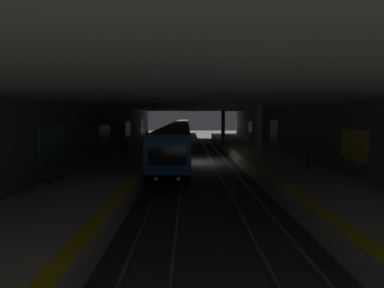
# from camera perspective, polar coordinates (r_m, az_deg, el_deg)

# --- Properties ---
(ground_plane) EXTENTS (120.00, 120.00, 0.00)m
(ground_plane) POSITION_cam_1_polar(r_m,az_deg,el_deg) (28.31, 1.14, -3.78)
(ground_plane) COLOR #42423F
(track_left) EXTENTS (60.00, 1.53, 0.16)m
(track_left) POSITION_cam_1_polar(r_m,az_deg,el_deg) (28.46, 5.58, -3.59)
(track_left) COLOR gray
(track_left) RESTS_ON ground
(track_right) EXTENTS (60.00, 1.53, 0.16)m
(track_right) POSITION_cam_1_polar(r_m,az_deg,el_deg) (28.30, -3.32, -3.63)
(track_right) COLOR gray
(track_right) RESTS_ON ground
(platform_left) EXTENTS (60.00, 5.30, 1.06)m
(platform_left) POSITION_cam_1_polar(r_m,az_deg,el_deg) (29.20, 14.11, -2.62)
(platform_left) COLOR beige
(platform_left) RESTS_ON ground
(platform_right) EXTENTS (60.00, 5.30, 1.06)m
(platform_right) POSITION_cam_1_polar(r_m,az_deg,el_deg) (28.75, -12.03, -2.70)
(platform_right) COLOR beige
(platform_right) RESTS_ON ground
(wall_left) EXTENTS (60.00, 0.56, 5.60)m
(wall_left) POSITION_cam_1_polar(r_m,az_deg,el_deg) (29.86, 19.59, 1.80)
(wall_left) COLOR slate
(wall_left) RESTS_ON ground
(wall_right) EXTENTS (60.00, 0.56, 5.60)m
(wall_right) POSITION_cam_1_polar(r_m,az_deg,el_deg) (29.25, -17.69, 1.78)
(wall_right) COLOR slate
(wall_right) RESTS_ON ground
(ceiling_slab) EXTENTS (60.00, 19.40, 0.40)m
(ceiling_slab) POSITION_cam_1_polar(r_m,az_deg,el_deg) (27.93, 1.17, 8.04)
(ceiling_slab) COLOR #ADAAA3
(ceiling_slab) RESTS_ON wall_left
(pillar_near) EXTENTS (0.56, 0.56, 4.55)m
(pillar_near) POSITION_cam_1_polar(r_m,az_deg,el_deg) (21.39, 13.59, 1.90)
(pillar_near) COLOR gray
(pillar_near) RESTS_ON platform_left
(pillar_far) EXTENTS (0.56, 0.56, 4.55)m
(pillar_far) POSITION_cam_1_polar(r_m,az_deg,el_deg) (41.93, 6.45, 3.90)
(pillar_far) COLOR gray
(pillar_far) RESTS_ON platform_left
(metro_train) EXTENTS (60.63, 2.83, 3.49)m
(metro_train) POSITION_cam_1_polar(r_m,az_deg,el_deg) (46.27, -2.38, 2.51)
(metro_train) COLOR #19569E
(metro_train) RESTS_ON track_right
(bench_left_near) EXTENTS (1.70, 0.47, 0.86)m
(bench_left_near) POSITION_cam_1_polar(r_m,az_deg,el_deg) (28.77, 18.47, -0.76)
(bench_left_near) COLOR #262628
(bench_left_near) RESTS_ON platform_left
(bench_left_mid) EXTENTS (1.70, 0.47, 0.86)m
(bench_left_mid) POSITION_cam_1_polar(r_m,az_deg,el_deg) (31.81, 16.55, -0.09)
(bench_left_mid) COLOR #262628
(bench_left_mid) RESTS_ON platform_left
(bench_right_near) EXTENTS (1.70, 0.47, 0.86)m
(bench_right_near) POSITION_cam_1_polar(r_m,az_deg,el_deg) (17.40, -26.66, -5.27)
(bench_right_near) COLOR #262628
(bench_right_near) RESTS_ON platform_right
(bench_right_mid) EXTENTS (1.70, 0.47, 0.86)m
(bench_right_mid) POSITION_cam_1_polar(r_m,az_deg,el_deg) (20.73, -22.24, -3.37)
(bench_right_mid) COLOR #262628
(bench_right_mid) RESTS_ON platform_right
(bench_right_far) EXTENTS (1.70, 0.47, 0.86)m
(bench_right_far) POSITION_cam_1_polar(r_m,az_deg,el_deg) (35.31, -13.21, 0.57)
(bench_right_far) COLOR #262628
(bench_right_far) RESTS_ON platform_right
(person_waiting_near) EXTENTS (0.60, 0.22, 1.61)m
(person_waiting_near) POSITION_cam_1_polar(r_m,az_deg,el_deg) (21.16, 22.91, -2.27)
(person_waiting_near) COLOR black
(person_waiting_near) RESTS_ON platform_left
(person_walking_mid) EXTENTS (0.60, 0.22, 1.58)m
(person_walking_mid) POSITION_cam_1_polar(r_m,az_deg,el_deg) (28.43, -13.65, -0.04)
(person_walking_mid) COLOR #242424
(person_walking_mid) RESTS_ON platform_right
(person_standing_far) EXTENTS (0.60, 0.22, 1.59)m
(person_standing_far) POSITION_cam_1_polar(r_m,az_deg,el_deg) (40.18, -9.32, 1.75)
(person_standing_far) COLOR black
(person_standing_far) RESTS_ON platform_right
(backpack_on_floor) EXTENTS (0.30, 0.20, 0.40)m
(backpack_on_floor) POSITION_cam_1_polar(r_m,az_deg,el_deg) (20.60, 23.00, -4.38)
(backpack_on_floor) COLOR #1E512D
(backpack_on_floor) RESTS_ON platform_left
(trash_bin) EXTENTS (0.44, 0.44, 0.85)m
(trash_bin) POSITION_cam_1_polar(r_m,az_deg,el_deg) (24.86, -16.78, -1.94)
(trash_bin) COLOR #595B5E
(trash_bin) RESTS_ON platform_right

